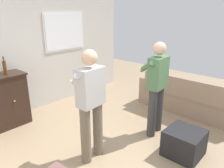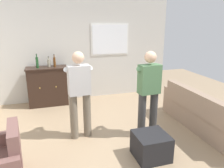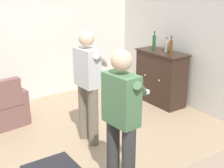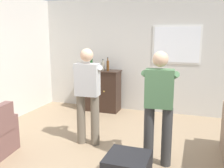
{
  "view_description": "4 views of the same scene",
  "coord_description": "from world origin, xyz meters",
  "views": [
    {
      "loc": [
        -2.35,
        -1.81,
        2.17
      ],
      "look_at": [
        0.14,
        0.44,
        1.03
      ],
      "focal_mm": 35.0,
      "sensor_mm": 36.0,
      "label": 1
    },
    {
      "loc": [
        -0.98,
        -3.53,
        2.21
      ],
      "look_at": [
        0.19,
        0.3,
        1.04
      ],
      "focal_mm": 35.0,
      "sensor_mm": 36.0,
      "label": 2
    },
    {
      "loc": [
        3.26,
        -1.77,
        2.34
      ],
      "look_at": [
        0.15,
        0.36,
        1.07
      ],
      "focal_mm": 50.0,
      "sensor_mm": 36.0,
      "label": 3
    },
    {
      "loc": [
        1.31,
        -3.46,
        1.89
      ],
      "look_at": [
        0.04,
        0.25,
        1.12
      ],
      "focal_mm": 40.0,
      "sensor_mm": 36.0,
      "label": 4
    }
  ],
  "objects": [
    {
      "name": "bottle_liquor_amber",
      "position": [
        -1.2,
        2.28,
        1.18
      ],
      "size": [
        0.07,
        0.07,
        0.36
      ],
      "color": "#1E4C23",
      "rests_on": "sideboard_cabinet"
    },
    {
      "name": "person_standing_left",
      "position": [
        -0.43,
        0.35,
        0.94
      ],
      "size": [
        0.56,
        0.48,
        1.68
      ],
      "color": "#6B6051",
      "rests_on": "ground"
    },
    {
      "name": "sideboard_cabinet",
      "position": [
        -0.99,
        2.3,
        0.52
      ],
      "size": [
        1.05,
        0.49,
        1.03
      ],
      "color": "black",
      "rests_on": "ground"
    },
    {
      "name": "bottle_wine_green",
      "position": [
        -0.77,
        2.31,
        1.17
      ],
      "size": [
        0.07,
        0.07,
        0.33
      ],
      "color": "#593314",
      "rests_on": "sideboard_cabinet"
    },
    {
      "name": "wall_back_with_window",
      "position": [
        0.02,
        2.66,
        1.41
      ],
      "size": [
        5.2,
        0.15,
        2.8
      ],
      "color": "beige",
      "rests_on": "ground"
    },
    {
      "name": "person_standing_right",
      "position": [
        0.83,
        0.02,
        0.94
      ],
      "size": [
        0.56,
        0.49,
        1.68
      ],
      "color": "#383838",
      "rests_on": "ground"
    },
    {
      "name": "ground",
      "position": [
        0.0,
        0.0,
        0.0
      ],
      "size": [
        10.4,
        10.4,
        0.0
      ],
      "primitive_type": "plane",
      "color": "#9E8466"
    },
    {
      "name": "bottle_spirits_clear",
      "position": [
        -0.91,
        2.34,
        1.14
      ],
      "size": [
        0.08,
        0.08,
        0.27
      ],
      "color": "gray",
      "rests_on": "sideboard_cabinet"
    }
  ]
}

